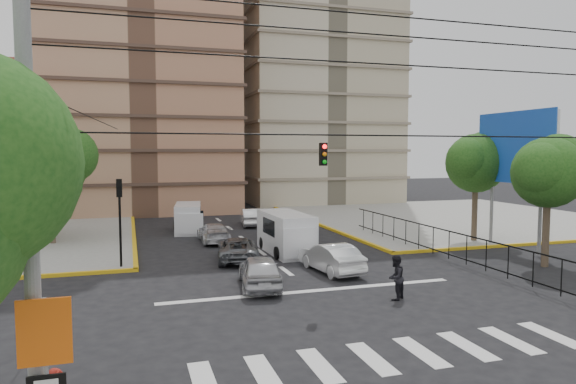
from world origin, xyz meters
name	(u,v)px	position (x,y,z in m)	size (l,w,h in m)	color
ground	(322,299)	(0.00, 0.00, 0.00)	(160.00, 160.00, 0.00)	black
sidewalk_ne	(451,217)	(20.00, 20.00, 0.07)	(26.00, 26.00, 0.15)	gray
crosswalk_stripes	(397,355)	(0.00, -6.00, 0.01)	(12.00, 2.40, 0.01)	silver
stop_line	(312,291)	(0.00, 1.20, 0.01)	(13.00, 0.40, 0.01)	silver
park_fence	(449,262)	(9.00, 4.50, 0.00)	(0.10, 22.50, 1.66)	black
billboard	(516,150)	(14.45, 6.00, 6.00)	(0.36, 6.20, 8.10)	slate
tree_park_a	(549,169)	(13.08, 2.01, 5.01)	(4.41, 3.60, 6.83)	#473828
tree_park_c	(477,160)	(14.09, 9.01, 5.34)	(4.65, 3.80, 7.25)	#473828
tree_tudor	(52,163)	(-11.90, 16.01, 5.22)	(5.39, 4.40, 7.43)	#473828
traffic_light_nw	(120,208)	(-7.80, 7.80, 3.11)	(0.28, 0.22, 4.40)	black
traffic_light_hanging	(344,152)	(0.00, -2.04, 5.90)	(18.00, 9.12, 0.92)	black
utility_pole_sw	(30,217)	(-9.00, -9.00, 4.77)	(1.40, 0.28, 9.00)	slate
district_sign	(45,348)	(-8.80, -9.24, 2.45)	(0.90, 0.12, 3.20)	slate
van_right_lane	(287,234)	(1.33, 9.11, 1.14)	(2.20, 5.25, 2.34)	silver
van_left_lane	(189,219)	(-3.23, 18.77, 1.00)	(2.38, 4.77, 2.06)	silver
car_silver_front_left	(260,271)	(-1.97, 2.46, 0.72)	(1.70, 4.23, 1.44)	#BABABF
car_white_front_right	(331,258)	(2.04, 4.17, 0.72)	(1.52, 4.36, 1.44)	white
car_grey_mid_left	(238,249)	(-1.78, 8.17, 0.63)	(2.10, 4.55, 1.26)	slate
car_silver_rear_left	(213,233)	(-2.15, 14.12, 0.63)	(1.76, 4.34, 1.26)	silver
car_darkgrey_mid_right	(284,225)	(3.09, 15.56, 0.73)	(1.72, 4.27, 1.45)	black
car_white_rear_right	(251,217)	(1.91, 20.73, 0.69)	(1.46, 4.20, 1.38)	silver
pedestrian_crosswalk	(395,277)	(2.74, -0.97, 0.90)	(0.88, 0.68, 1.80)	black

